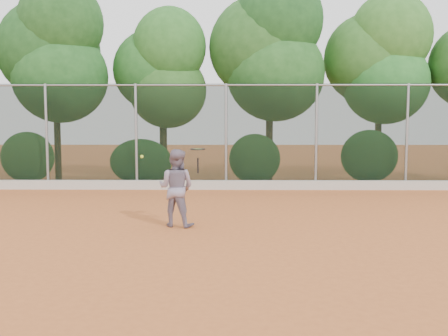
{
  "coord_description": "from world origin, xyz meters",
  "views": [
    {
      "loc": [
        0.12,
        -9.62,
        2.22
      ],
      "look_at": [
        0.0,
        1.0,
        1.25
      ],
      "focal_mm": 40.0,
      "sensor_mm": 36.0,
      "label": 1
    }
  ],
  "objects": [
    {
      "name": "tennis_ball_in_flight",
      "position": [
        -1.8,
        1.22,
        1.48
      ],
      "size": [
        0.07,
        0.07,
        0.07
      ],
      "color": "#CEEA35",
      "rests_on": "ground"
    },
    {
      "name": "ground",
      "position": [
        0.0,
        0.0,
        0.0
      ],
      "size": [
        80.0,
        80.0,
        0.0
      ],
      "primitive_type": "plane",
      "color": "#BD602C",
      "rests_on": "ground"
    },
    {
      "name": "chainlink_fence",
      "position": [
        -0.0,
        7.0,
        1.86
      ],
      "size": [
        24.09,
        0.09,
        3.5
      ],
      "color": "black",
      "rests_on": "ground"
    },
    {
      "name": "concrete_curb",
      "position": [
        0.0,
        6.82,
        0.15
      ],
      "size": [
        24.0,
        0.2,
        0.3
      ],
      "primitive_type": "cube",
      "color": "beige",
      "rests_on": "ground"
    },
    {
      "name": "tennis_racket",
      "position": [
        -0.55,
        0.82,
        1.62
      ],
      "size": [
        0.4,
        0.4,
        0.52
      ],
      "color": "black",
      "rests_on": "ground"
    },
    {
      "name": "foliage_backdrop",
      "position": [
        -0.55,
        8.98,
        4.4
      ],
      "size": [
        23.7,
        3.63,
        7.55
      ],
      "color": "#3E2918",
      "rests_on": "ground"
    },
    {
      "name": "tennis_player",
      "position": [
        -1.02,
        0.94,
        0.83
      ],
      "size": [
        0.95,
        0.83,
        1.66
      ],
      "primitive_type": "imported",
      "rotation": [
        0.0,
        0.0,
        2.86
      ],
      "color": "gray",
      "rests_on": "ground"
    }
  ]
}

